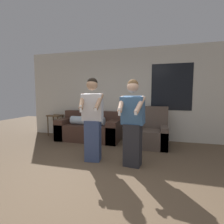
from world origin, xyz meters
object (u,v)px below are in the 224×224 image
Objects in this scene: couch at (90,129)px; person_right at (133,123)px; side_table at (55,119)px; person_left at (93,119)px; armchair at (150,134)px.

person_right is at bearing -45.96° from couch.
couch is 2.21× the size of side_table.
person_left is (0.72, -1.53, 0.54)m from couch.
armchair is 0.63× the size of person_right.
side_table is 2.70m from person_left.
couch is 2.25m from person_right.
side_table is (-1.31, 0.23, 0.23)m from couch.
couch is at bearing 115.06° from person_left.
side_table is at bearing 139.01° from person_left.
person_right is at bearing -32.52° from side_table.
couch is at bearing 134.04° from person_right.
side_table is 3.37m from person_right.
armchair is 0.61× the size of person_left.
person_left is at bearing -64.94° from couch.
armchair is at bearing 79.63° from person_right.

